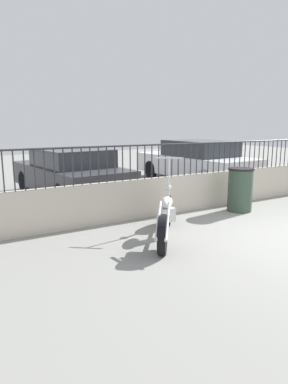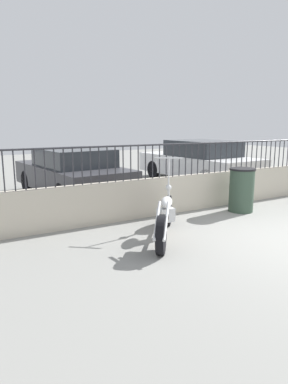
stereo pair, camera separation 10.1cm
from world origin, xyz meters
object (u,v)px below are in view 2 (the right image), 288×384
trash_bin (241,190)px  car_dark_grey (72,173)px  motorcycle_orange (165,218)px  car_white (199,161)px

trash_bin → car_dark_grey: size_ratio=0.23×
motorcycle_orange → car_white: 6.19m
motorcycle_orange → trash_bin: bearing=-35.0°
car_dark_grey → motorcycle_orange: bearing=177.2°
motorcycle_orange → trash_bin: (2.55, 0.75, 0.11)m
trash_bin → car_white: bearing=64.4°
trash_bin → car_dark_grey: (-2.78, 3.40, 0.17)m
motorcycle_orange → car_dark_grey: (-0.23, 4.15, 0.29)m
motorcycle_orange → car_dark_grey: size_ratio=0.41×
motorcycle_orange → car_white: size_ratio=0.38×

